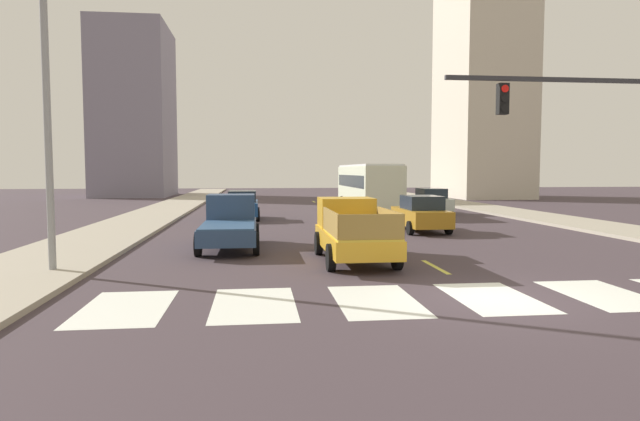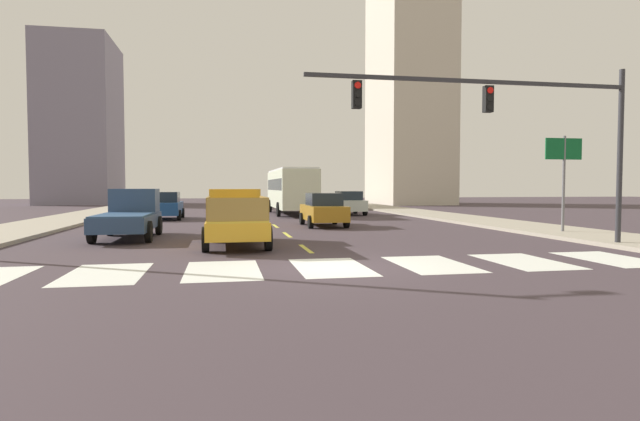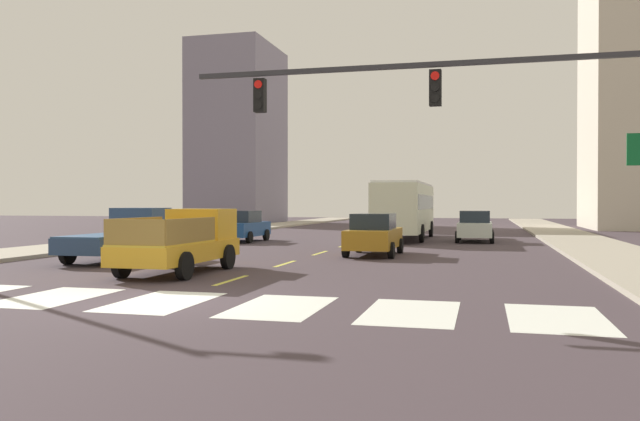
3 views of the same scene
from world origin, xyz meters
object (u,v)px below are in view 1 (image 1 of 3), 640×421
streetlight_left (53,95)px  city_bus (368,184)px  pickup_dark (230,223)px  sedan_mid (431,201)px  sedan_near_left (421,214)px  sedan_near_right (243,205)px  pickup_stakebed (352,231)px

streetlight_left → city_bus: bearing=58.2°
pickup_dark → sedan_mid: pickup_dark is taller
sedan_mid → streetlight_left: streetlight_left is taller
sedan_near_left → streetlight_left: bearing=-142.8°
city_bus → sedan_near_right: (-8.49, -4.52, -1.09)m
pickup_dark → sedan_mid: (12.69, 14.87, -0.06)m
sedan_near_left → sedan_mid: (3.90, 10.46, 0.00)m
pickup_dark → sedan_mid: size_ratio=1.18×
city_bus → sedan_near_right: bearing=-154.1°
pickup_dark → sedan_near_right: pickup_dark is taller
sedan_near_right → sedan_near_left: size_ratio=1.00×
city_bus → sedan_near_left: size_ratio=2.45×
pickup_stakebed → city_bus: 20.17m
sedan_mid → sedan_near_right: bearing=-165.9°
pickup_stakebed → sedan_near_left: pickup_stakebed is taller
pickup_dark → sedan_near_right: bearing=91.8°
pickup_stakebed → sedan_near_right: bearing=106.1°
pickup_stakebed → pickup_dark: bearing=142.7°
pickup_dark → sedan_mid: bearing=52.1°
pickup_dark → city_bus: bearing=64.7°
sedan_mid → pickup_dark: bearing=-130.1°
pickup_dark → sedan_near_left: 9.83m
city_bus → pickup_stakebed: bearing=-105.2°
pickup_dark → sedan_mid: 19.55m
sedan_near_left → streetlight_left: streetlight_left is taller
sedan_near_left → sedan_mid: same height
pickup_dark → city_bus: (8.66, 16.33, 1.03)m
sedan_near_left → sedan_near_right: bearing=141.5°
pickup_dark → city_bus: 18.51m
pickup_stakebed → sedan_near_left: (4.69, 7.70, -0.08)m
city_bus → streetlight_left: size_ratio=1.20×
sedan_near_right → city_bus: bearing=25.5°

